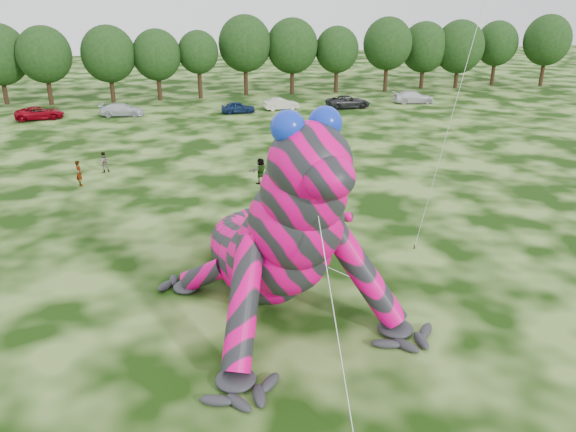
# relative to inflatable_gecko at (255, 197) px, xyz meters

# --- Properties ---
(ground) EXTENTS (240.00, 240.00, 0.00)m
(ground) POSITION_rel_inflatable_gecko_xyz_m (0.63, -4.02, -4.63)
(ground) COLOR #16330A
(ground) RESTS_ON ground
(inflatable_gecko) EXTENTS (19.83, 21.90, 9.26)m
(inflatable_gecko) POSITION_rel_inflatable_gecko_xyz_m (0.00, 0.00, 0.00)
(inflatable_gecko) COLOR #E60070
(inflatable_gecko) RESTS_ON ground
(tree_5) EXTENTS (7.16, 6.44, 9.80)m
(tree_5) POSITION_rel_inflatable_gecko_xyz_m (-22.49, 54.41, 0.27)
(tree_5) COLOR black
(tree_5) RESTS_ON ground
(tree_6) EXTENTS (6.52, 5.86, 9.49)m
(tree_6) POSITION_rel_inflatable_gecko_xyz_m (-16.93, 52.66, 0.12)
(tree_6) COLOR black
(tree_6) RESTS_ON ground
(tree_7) EXTENTS (6.68, 6.01, 9.48)m
(tree_7) POSITION_rel_inflatable_gecko_xyz_m (-9.45, 52.78, 0.11)
(tree_7) COLOR black
(tree_7) RESTS_ON ground
(tree_8) EXTENTS (6.14, 5.53, 8.94)m
(tree_8) POSITION_rel_inflatable_gecko_xyz_m (-3.59, 52.96, -0.16)
(tree_8) COLOR black
(tree_8) RESTS_ON ground
(tree_9) EXTENTS (5.27, 4.74, 8.68)m
(tree_9) POSITION_rel_inflatable_gecko_xyz_m (1.70, 53.32, -0.29)
(tree_9) COLOR black
(tree_9) RESTS_ON ground
(tree_10) EXTENTS (7.09, 6.38, 10.50)m
(tree_10) POSITION_rel_inflatable_gecko_xyz_m (8.03, 54.56, 0.62)
(tree_10) COLOR black
(tree_10) RESTS_ON ground
(tree_11) EXTENTS (7.01, 6.31, 10.07)m
(tree_11) POSITION_rel_inflatable_gecko_xyz_m (14.42, 54.17, 0.41)
(tree_11) COLOR black
(tree_11) RESTS_ON ground
(tree_12) EXTENTS (5.99, 5.39, 8.97)m
(tree_12) POSITION_rel_inflatable_gecko_xyz_m (20.64, 53.72, -0.14)
(tree_12) COLOR black
(tree_12) RESTS_ON ground
(tree_13) EXTENTS (6.83, 6.15, 10.13)m
(tree_13) POSITION_rel_inflatable_gecko_xyz_m (27.76, 53.11, 0.44)
(tree_13) COLOR black
(tree_13) RESTS_ON ground
(tree_14) EXTENTS (6.82, 6.14, 9.40)m
(tree_14) POSITION_rel_inflatable_gecko_xyz_m (34.09, 54.70, 0.07)
(tree_14) COLOR black
(tree_14) RESTS_ON ground
(tree_15) EXTENTS (7.17, 6.45, 9.63)m
(tree_15) POSITION_rel_inflatable_gecko_xyz_m (39.11, 53.75, 0.19)
(tree_15) COLOR black
(tree_15) RESTS_ON ground
(tree_16) EXTENTS (6.26, 5.63, 9.37)m
(tree_16) POSITION_rel_inflatable_gecko_xyz_m (46.08, 55.35, 0.06)
(tree_16) COLOR black
(tree_16) RESTS_ON ground
(tree_17) EXTENTS (6.98, 6.28, 10.30)m
(tree_17) POSITION_rel_inflatable_gecko_xyz_m (52.58, 52.64, 0.52)
(tree_17) COLOR black
(tree_17) RESTS_ON ground
(car_2) EXTENTS (5.35, 2.99, 1.41)m
(car_2) POSITION_rel_inflatable_gecko_xyz_m (-16.72, 43.39, -3.92)
(car_2) COLOR maroon
(car_2) RESTS_ON ground
(car_3) EXTENTS (5.10, 2.67, 1.41)m
(car_3) POSITION_rel_inflatable_gecko_xyz_m (-7.95, 43.33, -3.92)
(car_3) COLOR silver
(car_3) RESTS_ON ground
(car_4) EXTENTS (3.92, 1.58, 1.34)m
(car_4) POSITION_rel_inflatable_gecko_xyz_m (5.12, 41.99, -3.96)
(car_4) COLOR #0F1F44
(car_4) RESTS_ON ground
(car_5) EXTENTS (4.33, 1.92, 1.38)m
(car_5) POSITION_rel_inflatable_gecko_xyz_m (10.44, 42.96, -3.94)
(car_5) COLOR silver
(car_5) RESTS_ON ground
(car_6) EXTENTS (5.51, 2.81, 1.49)m
(car_6) POSITION_rel_inflatable_gecko_xyz_m (18.60, 42.22, -3.88)
(car_6) COLOR #252528
(car_6) RESTS_ON ground
(car_7) EXTENTS (5.37, 2.70, 1.50)m
(car_7) POSITION_rel_inflatable_gecko_xyz_m (27.71, 43.50, -3.88)
(car_7) COLOR silver
(car_7) RESTS_ON ground
(spectator_3) EXTENTS (1.12, 0.96, 1.80)m
(spectator_3) POSITION_rel_inflatable_gecko_xyz_m (11.82, 29.58, -3.73)
(spectator_3) COLOR gray
(spectator_3) RESTS_ON ground
(spectator_0) EXTENTS (0.65, 0.79, 1.87)m
(spectator_0) POSITION_rel_inflatable_gecko_xyz_m (-9.74, 18.03, -3.69)
(spectator_0) COLOR gray
(spectator_0) RESTS_ON ground
(spectator_5) EXTENTS (1.83, 1.20, 1.89)m
(spectator_5) POSITION_rel_inflatable_gecko_xyz_m (3.01, 15.67, -3.68)
(spectator_5) COLOR gray
(spectator_5) RESTS_ON ground
(spectator_1) EXTENTS (0.95, 0.85, 1.59)m
(spectator_1) POSITION_rel_inflatable_gecko_xyz_m (-8.32, 21.11, -3.83)
(spectator_1) COLOR gray
(spectator_1) RESTS_ON ground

